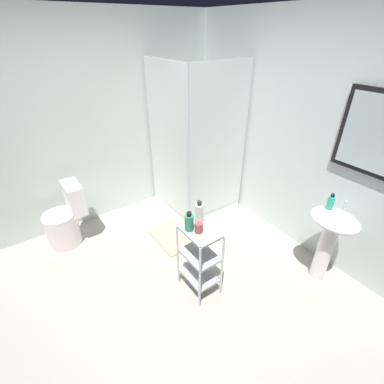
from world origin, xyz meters
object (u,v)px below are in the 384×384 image
object	(u,v)px
hand_soap_bottle	(331,202)
rinse_cup	(199,228)
shower_stall	(194,179)
bath_mat	(172,237)
lotion_bottle_white	(199,213)
body_wash_bottle_green	(189,222)
pedestal_sink	(330,234)
storage_cart	(200,256)
toilet	(65,221)

from	to	relation	value
hand_soap_bottle	rinse_cup	world-z (taller)	hand_soap_bottle
shower_stall	bath_mat	size ratio (longest dim) A/B	3.33
lotion_bottle_white	body_wash_bottle_green	bearing A→B (deg)	-75.42
hand_soap_bottle	body_wash_bottle_green	size ratio (longest dim) A/B	0.85
pedestal_sink	rinse_cup	bearing A→B (deg)	-117.76
shower_stall	pedestal_sink	distance (m)	1.86
pedestal_sink	storage_cart	bearing A→B (deg)	-118.24
storage_cart	rinse_cup	bearing A→B (deg)	-79.02
toilet	rinse_cup	world-z (taller)	rinse_cup
bath_mat	shower_stall	bearing A→B (deg)	122.62
shower_stall	rinse_cup	world-z (taller)	shower_stall
pedestal_sink	lotion_bottle_white	bearing A→B (deg)	-124.03
shower_stall	bath_mat	bearing A→B (deg)	-57.38
rinse_cup	bath_mat	size ratio (longest dim) A/B	0.16
hand_soap_bottle	bath_mat	bearing A→B (deg)	-143.83
shower_stall	toilet	distance (m)	1.73
shower_stall	storage_cart	distance (m)	1.48
storage_cart	body_wash_bottle_green	xyz separation A→B (m)	(-0.07, -0.07, 0.39)
hand_soap_bottle	rinse_cup	distance (m)	1.28
pedestal_sink	storage_cart	size ratio (longest dim) A/B	1.09
toilet	rinse_cup	distance (m)	1.79
storage_cart	lotion_bottle_white	bearing A→B (deg)	146.98
pedestal_sink	rinse_cup	world-z (taller)	rinse_cup
storage_cart	lotion_bottle_white	size ratio (longest dim) A/B	3.20
toilet	storage_cart	size ratio (longest dim) A/B	1.03
shower_stall	lotion_bottle_white	bearing A→B (deg)	-33.96
toilet	rinse_cup	bearing A→B (deg)	30.02
toilet	storage_cart	distance (m)	1.73
lotion_bottle_white	body_wash_bottle_green	distance (m)	0.14
pedestal_sink	bath_mat	xyz separation A→B (m)	(-1.42, -0.94, -0.57)
storage_cart	hand_soap_bottle	size ratio (longest dim) A/B	4.66
storage_cart	body_wash_bottle_green	bearing A→B (deg)	-136.98
rinse_cup	hand_soap_bottle	bearing A→B (deg)	66.68
lotion_bottle_white	toilet	bearing A→B (deg)	-145.50
rinse_cup	toilet	bearing A→B (deg)	-149.98
lotion_bottle_white	rinse_cup	bearing A→B (deg)	-38.03
hand_soap_bottle	body_wash_bottle_green	bearing A→B (deg)	-115.41
pedestal_sink	storage_cart	world-z (taller)	pedestal_sink
toilet	bath_mat	world-z (taller)	toilet
hand_soap_bottle	rinse_cup	xyz separation A→B (m)	(-0.50, -1.17, -0.09)
pedestal_sink	lotion_bottle_white	size ratio (longest dim) A/B	3.50
storage_cart	hand_soap_bottle	distance (m)	1.34
bath_mat	toilet	bearing A→B (deg)	-122.25
shower_stall	pedestal_sink	world-z (taller)	shower_stall
shower_stall	body_wash_bottle_green	distance (m)	1.50
shower_stall	storage_cart	world-z (taller)	shower_stall
pedestal_sink	hand_soap_bottle	size ratio (longest dim) A/B	5.10
shower_stall	hand_soap_bottle	bearing A→B (deg)	10.73
hand_soap_bottle	pedestal_sink	bearing A→B (deg)	-16.84
pedestal_sink	toilet	xyz separation A→B (m)	(-2.09, -2.00, -0.26)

